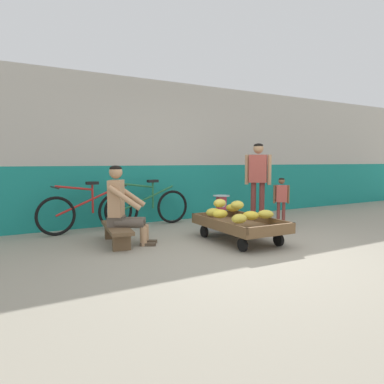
# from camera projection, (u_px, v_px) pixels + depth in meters

# --- Properties ---
(ground_plane) EXTENTS (80.00, 80.00, 0.00)m
(ground_plane) POSITION_uv_depth(u_px,v_px,m) (252.00, 254.00, 4.59)
(ground_plane) COLOR gray
(back_wall) EXTENTS (16.00, 0.30, 2.76)m
(back_wall) POSITION_uv_depth(u_px,v_px,m) (157.00, 152.00, 7.05)
(back_wall) COLOR #19847A
(back_wall) RESTS_ON ground
(banana_cart) EXTENTS (0.87, 1.46, 0.36)m
(banana_cart) POSITION_uv_depth(u_px,v_px,m) (239.00, 226.00, 5.26)
(banana_cart) COLOR brown
(banana_cart) RESTS_ON ground
(banana_pile) EXTENTS (0.88, 1.19, 0.27)m
(banana_pile) POSITION_uv_depth(u_px,v_px,m) (235.00, 211.00, 5.24)
(banana_pile) COLOR gold
(banana_pile) RESTS_ON banana_cart
(low_bench) EXTENTS (0.46, 1.13, 0.27)m
(low_bench) POSITION_uv_depth(u_px,v_px,m) (117.00, 231.00, 5.09)
(low_bench) COLOR brown
(low_bench) RESTS_ON ground
(vendor_seated) EXTENTS (0.74, 0.65, 1.14)m
(vendor_seated) POSITION_uv_depth(u_px,v_px,m) (122.00, 205.00, 5.06)
(vendor_seated) COLOR tan
(vendor_seated) RESTS_ON ground
(plastic_crate) EXTENTS (0.36, 0.28, 0.30)m
(plastic_crate) POSITION_uv_depth(u_px,v_px,m) (221.00, 220.00, 6.31)
(plastic_crate) COLOR #234CA8
(plastic_crate) RESTS_ON ground
(weighing_scale) EXTENTS (0.30, 0.30, 0.29)m
(weighing_scale) POSITION_uv_depth(u_px,v_px,m) (221.00, 203.00, 6.28)
(weighing_scale) COLOR #28282D
(weighing_scale) RESTS_ON plastic_crate
(bicycle_near_left) EXTENTS (1.66, 0.48, 0.86)m
(bicycle_near_left) POSITION_uv_depth(u_px,v_px,m) (87.00, 212.00, 5.94)
(bicycle_near_left) COLOR black
(bicycle_near_left) RESTS_ON ground
(bicycle_far_left) EXTENTS (1.66, 0.48, 0.86)m
(bicycle_far_left) POSITION_uv_depth(u_px,v_px,m) (148.00, 207.00, 6.54)
(bicycle_far_left) COLOR black
(bicycle_far_left) RESTS_ON ground
(customer_adult) EXTENTS (0.36, 0.38, 1.53)m
(customer_adult) POSITION_uv_depth(u_px,v_px,m) (258.00, 174.00, 6.61)
(customer_adult) COLOR brown
(customer_adult) RESTS_ON ground
(customer_child) EXTENTS (0.24, 0.20, 0.90)m
(customer_child) POSITION_uv_depth(u_px,v_px,m) (281.00, 197.00, 6.32)
(customer_child) COLOR brown
(customer_child) RESTS_ON ground
(shopping_bag) EXTENTS (0.18, 0.12, 0.24)m
(shopping_bag) POSITION_uv_depth(u_px,v_px,m) (248.00, 223.00, 6.20)
(shopping_bag) COLOR silver
(shopping_bag) RESTS_ON ground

